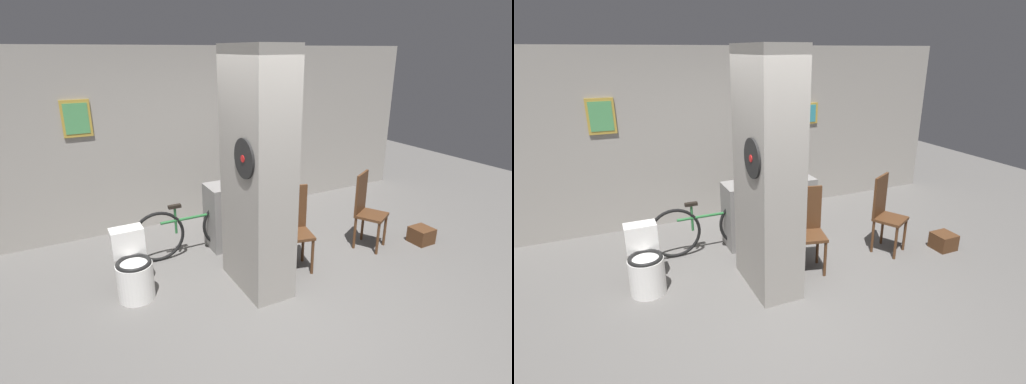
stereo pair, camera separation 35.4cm
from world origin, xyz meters
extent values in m
plane|color=#5B5956|center=(0.00, 0.00, 0.00)|extent=(14.00, 14.00, 0.00)
cube|color=gray|center=(0.00, 2.63, 1.30)|extent=(8.00, 0.06, 2.60)
cube|color=#B79338|center=(-1.60, 2.58, 1.70)|extent=(0.36, 0.02, 0.48)
cube|color=#4C9959|center=(-1.60, 2.57, 1.70)|extent=(0.30, 0.01, 0.39)
cube|color=#B79338|center=(1.50, 2.58, 1.55)|extent=(0.44, 0.02, 0.34)
cube|color=teal|center=(1.50, 2.57, 1.55)|extent=(0.36, 0.01, 0.28)
cube|color=gray|center=(-0.09, 0.45, 1.30)|extent=(0.46, 0.91, 2.60)
cylinder|color=black|center=(-0.33, 0.27, 1.55)|extent=(0.03, 0.40, 0.40)
cylinder|color=red|center=(-0.35, 0.27, 1.55)|extent=(0.01, 0.07, 0.07)
cube|color=gray|center=(0.37, 1.48, 0.44)|extent=(1.26, 0.44, 0.87)
cylinder|color=white|center=(-1.38, 0.80, 0.21)|extent=(0.39, 0.39, 0.41)
torus|color=black|center=(-1.38, 0.80, 0.42)|extent=(0.37, 0.37, 0.04)
cube|color=white|center=(-1.38, 1.06, 0.56)|extent=(0.35, 0.20, 0.31)
cylinder|color=#4C2D19|center=(0.28, 0.39, 0.22)|extent=(0.04, 0.04, 0.45)
cylinder|color=#4C2D19|center=(0.58, 0.31, 0.22)|extent=(0.04, 0.04, 0.45)
cylinder|color=#4C2D19|center=(0.35, 0.69, 0.22)|extent=(0.04, 0.04, 0.45)
cylinder|color=#4C2D19|center=(0.65, 0.62, 0.22)|extent=(0.04, 0.04, 0.45)
cube|color=#4C2D19|center=(0.46, 0.50, 0.46)|extent=(0.44, 0.44, 0.04)
cube|color=#4C2D19|center=(0.50, 0.66, 0.75)|extent=(0.36, 0.11, 0.54)
cylinder|color=#4C2D19|center=(1.61, 0.31, 0.22)|extent=(0.04, 0.04, 0.45)
cylinder|color=#4C2D19|center=(1.88, 0.46, 0.22)|extent=(0.04, 0.04, 0.45)
cylinder|color=#4C2D19|center=(1.46, 0.58, 0.22)|extent=(0.04, 0.04, 0.45)
cylinder|color=#4C2D19|center=(1.74, 0.73, 0.22)|extent=(0.04, 0.04, 0.45)
cube|color=#4C2D19|center=(1.67, 0.52, 0.46)|extent=(0.50, 0.50, 0.04)
cube|color=#4C2D19|center=(1.59, 0.67, 0.75)|extent=(0.33, 0.20, 0.54)
torus|color=black|center=(-0.94, 1.48, 0.33)|extent=(0.67, 0.04, 0.67)
torus|color=black|center=(-0.02, 1.48, 0.33)|extent=(0.67, 0.04, 0.67)
cylinder|color=#266633|center=(-0.48, 1.48, 0.51)|extent=(0.84, 0.04, 0.04)
cylinder|color=#266633|center=(-0.71, 1.48, 0.51)|extent=(0.03, 0.03, 0.35)
cylinder|color=#266633|center=(-0.07, 1.48, 0.51)|extent=(0.03, 0.03, 0.31)
cube|color=black|center=(-0.71, 1.48, 0.70)|extent=(0.16, 0.06, 0.04)
cylinder|color=#262626|center=(-0.07, 1.48, 0.66)|extent=(0.03, 0.42, 0.03)
cylinder|color=silver|center=(0.55, 1.42, 0.98)|extent=(0.09, 0.09, 0.22)
cylinder|color=silver|center=(0.55, 1.42, 1.14)|extent=(0.04, 0.04, 0.10)
sphere|color=#333333|center=(0.55, 1.42, 1.20)|extent=(0.04, 0.04, 0.04)
cube|color=#4C2D19|center=(2.40, 0.27, 0.11)|extent=(0.27, 0.27, 0.22)
camera|label=1|loc=(-1.99, -3.07, 2.54)|focal=28.00mm
camera|label=2|loc=(-1.67, -3.22, 2.54)|focal=28.00mm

